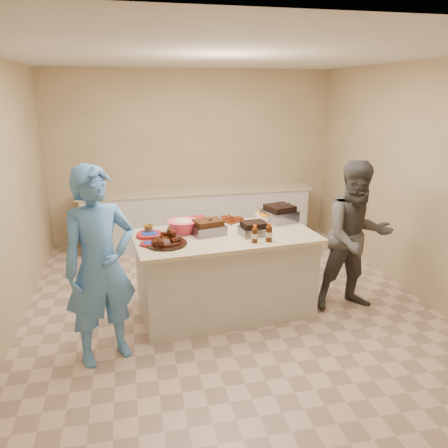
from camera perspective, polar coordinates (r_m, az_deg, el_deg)
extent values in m
cube|color=#47230F|center=(4.65, -2.04, -1.32)|extent=(0.38, 0.32, 0.10)
cube|color=black|center=(4.64, 3.93, -1.38)|extent=(0.31, 0.27, 0.09)
cube|color=gray|center=(5.15, 7.23, 0.38)|extent=(0.41, 0.41, 0.13)
cylinder|color=silver|center=(5.05, 1.18, 0.19)|extent=(0.38, 0.38, 0.05)
cube|color=orange|center=(5.19, 6.21, 0.54)|extent=(0.34, 0.25, 0.09)
cylinder|color=#3C1D0B|center=(4.41, 4.01, -2.41)|extent=(0.07, 0.07, 0.18)
cylinder|color=#3C1D0B|center=(4.44, 5.86, -2.28)|extent=(0.07, 0.07, 0.19)
cylinder|color=#FFBA00|center=(4.83, -2.88, -0.63)|extent=(0.05, 0.05, 0.12)
imported|color=silver|center=(4.79, -0.55, -0.75)|extent=(0.15, 0.06, 0.15)
cylinder|color=maroon|center=(4.64, -9.68, -1.61)|extent=(0.30, 0.30, 0.03)
cylinder|color=maroon|center=(4.39, -9.85, -2.70)|extent=(0.18, 0.18, 0.02)
imported|color=brown|center=(4.73, -9.80, -1.26)|extent=(0.11, 0.10, 0.10)
cube|color=maroon|center=(4.95, -3.57, -0.20)|extent=(0.21, 0.16, 0.10)
imported|color=#518FDA|center=(4.38, -14.88, -16.35)|extent=(1.31, 1.91, 0.43)
imported|color=#53504B|center=(5.30, 16.11, -10.26)|extent=(0.87, 1.70, 0.63)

